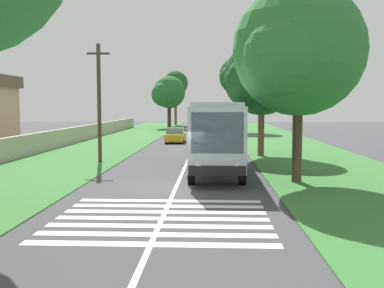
{
  "coord_description": "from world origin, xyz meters",
  "views": [
    {
      "loc": [
        -19.67,
        -1.58,
        3.59
      ],
      "look_at": [
        3.78,
        -0.54,
        1.6
      ],
      "focal_mm": 42.59,
      "sensor_mm": 36.0,
      "label": 1
    }
  ],
  "objects": [
    {
      "name": "roadside_tree_left_2",
      "position": [
        52.83,
        5.46,
        5.52
      ],
      "size": [
        6.49,
        5.23,
        8.22
      ],
      "color": "#3D2D1E",
      "rests_on": "grass_verge_left"
    },
    {
      "name": "roadside_tree_left_0",
      "position": [
        63.64,
        5.25,
        7.46
      ],
      "size": [
        5.67,
        4.53,
        9.86
      ],
      "color": "brown",
      "rests_on": "grass_verge_left"
    },
    {
      "name": "trailing_car_0",
      "position": [
        24.53,
        2.02,
        0.67
      ],
      "size": [
        4.3,
        1.78,
        1.43
      ],
      "color": "gold",
      "rests_on": "ground"
    },
    {
      "name": "roadside_wall",
      "position": [
        20.0,
        11.6,
        0.79
      ],
      "size": [
        70.0,
        0.4,
        1.5
      ],
      "primitive_type": "cube",
      "color": "#B2A893",
      "rests_on": "grass_verge_left"
    },
    {
      "name": "grass_verge_left",
      "position": [
        15.0,
        8.2,
        0.02
      ],
      "size": [
        120.0,
        8.0,
        0.04
      ],
      "primitive_type": "cube",
      "color": "#387533",
      "rests_on": "ground"
    },
    {
      "name": "centre_line",
      "position": [
        15.0,
        0.0,
        0.0
      ],
      "size": [
        110.0,
        0.16,
        0.01
      ],
      "primitive_type": "cube",
      "color": "silver",
      "rests_on": "ground"
    },
    {
      "name": "roadside_tree_right_1",
      "position": [
        1.64,
        -5.4,
        5.98
      ],
      "size": [
        6.93,
        6.05,
        9.11
      ],
      "color": "#4C3826",
      "rests_on": "grass_verge_right"
    },
    {
      "name": "utility_pole",
      "position": [
        8.61,
        5.49,
        3.86
      ],
      "size": [
        0.24,
        1.4,
        7.37
      ],
      "color": "#473828",
      "rests_on": "grass_verge_left"
    },
    {
      "name": "coach_bus",
      "position": [
        4.81,
        -1.8,
        2.15
      ],
      "size": [
        11.16,
        2.62,
        3.73
      ],
      "color": "silver",
      "rests_on": "ground"
    },
    {
      "name": "trailing_car_2",
      "position": [
        36.2,
        -1.97,
        0.67
      ],
      "size": [
        4.3,
        1.78,
        1.43
      ],
      "color": "#B7A893",
      "rests_on": "ground"
    },
    {
      "name": "roadside_tree_right_0",
      "position": [
        12.72,
        -4.88,
        5.37
      ],
      "size": [
        6.6,
        5.29,
        8.15
      ],
      "color": "brown",
      "rests_on": "grass_verge_right"
    },
    {
      "name": "ground",
      "position": [
        0.0,
        0.0,
        0.0
      ],
      "size": [
        160.0,
        160.0,
        0.0
      ],
      "primitive_type": "plane",
      "color": "#424244"
    },
    {
      "name": "trailing_car_1",
      "position": [
        30.87,
        -1.6,
        0.67
      ],
      "size": [
        4.3,
        1.78,
        1.43
      ],
      "color": "#B7A893",
      "rests_on": "ground"
    },
    {
      "name": "grass_verge_right",
      "position": [
        15.0,
        -8.2,
        0.02
      ],
      "size": [
        120.0,
        8.0,
        0.04
      ],
      "primitive_type": "cube",
      "color": "#387533",
      "rests_on": "ground"
    },
    {
      "name": "roadside_tree_right_2",
      "position": [
        42.7,
        -5.08,
        7.46
      ],
      "size": [
        6.6,
        5.48,
        10.32
      ],
      "color": "brown",
      "rests_on": "grass_verge_right"
    },
    {
      "name": "zebra_crossing",
      "position": [
        -5.51,
        0.0,
        0.0
      ],
      "size": [
        5.85,
        6.8,
        0.01
      ],
      "color": "silver",
      "rests_on": "ground"
    }
  ]
}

